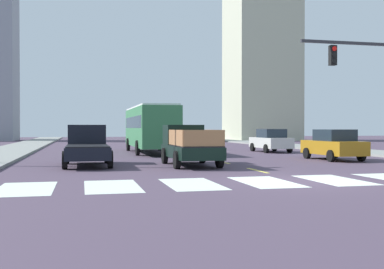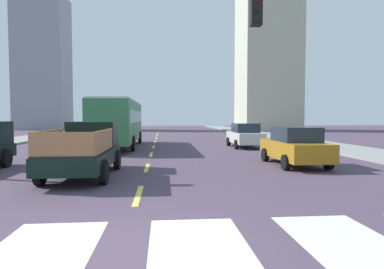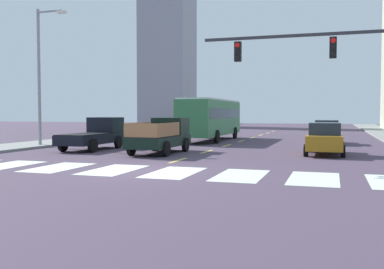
{
  "view_description": "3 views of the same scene",
  "coord_description": "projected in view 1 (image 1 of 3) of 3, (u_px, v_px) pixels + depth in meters",
  "views": [
    {
      "loc": [
        -7.24,
        -14.61,
        1.81
      ],
      "look_at": [
        -1.99,
        7.65,
        1.48
      ],
      "focal_mm": 43.81,
      "sensor_mm": 36.0,
      "label": 1
    },
    {
      "loc": [
        0.68,
        -5.1,
        2.14
      ],
      "look_at": [
        2.56,
        16.16,
        1.03
      ],
      "focal_mm": 30.96,
      "sensor_mm": 36.0,
      "label": 2
    },
    {
      "loc": [
        6.91,
        -15.41,
        2.24
      ],
      "look_at": [
        -0.64,
        8.15,
        1.02
      ],
      "focal_mm": 41.12,
      "sensor_mm": 36.0,
      "label": 3
    }
  ],
  "objects": [
    {
      "name": "sedan_far",
      "position": [
        333.0,
        145.0,
        26.28
      ],
      "size": [
        2.02,
        4.4,
        1.72
      ],
      "rotation": [
        0.0,
        0.0,
        -0.03
      ],
      "color": "#A36F16",
      "rests_on": "ground"
    },
    {
      "name": "lane_dash_5",
      "position": [
        161.0,
        147.0,
        44.13
      ],
      "size": [
        0.16,
        2.4,
        0.01
      ],
      "primitive_type": "cube",
      "color": "#E4D34F",
      "rests_on": "ground"
    },
    {
      "name": "pickup_dark",
      "position": [
        87.0,
        146.0,
        22.61
      ],
      "size": [
        2.18,
        5.2,
        1.96
      ],
      "rotation": [
        0.0,
        0.0,
        0.01
      ],
      "color": "black",
      "rests_on": "ground"
    },
    {
      "name": "sidewalk_right",
      "position": [
        343.0,
        150.0,
        36.31
      ],
      "size": [
        3.82,
        110.0,
        0.15
      ],
      "primitive_type": "cube",
      "color": "gray",
      "rests_on": "ground"
    },
    {
      "name": "lane_dash_2",
      "position": [
        200.0,
        156.0,
        29.53
      ],
      "size": [
        0.16,
        2.4,
        0.01
      ],
      "primitive_type": "cube",
      "color": "#E4D34F",
      "rests_on": "ground"
    },
    {
      "name": "lane_dash_7",
      "position": [
        146.0,
        143.0,
        53.86
      ],
      "size": [
        0.16,
        2.4,
        0.01
      ],
      "primitive_type": "cube",
      "color": "#E4D34F",
      "rests_on": "ground"
    },
    {
      "name": "ground_plane",
      "position": [
        300.0,
        181.0,
        15.91
      ],
      "size": [
        160.0,
        160.0,
        0.0
      ],
      "primitive_type": "plane",
      "color": "#4A3B4E"
    },
    {
      "name": "block_mid_left",
      "position": [
        261.0,
        22.0,
        67.21
      ],
      "size": [
        9.07,
        8.92,
        34.08
      ],
      "primitive_type": "cube",
      "color": "#B4B79A",
      "rests_on": "ground"
    },
    {
      "name": "lane_dash_6",
      "position": [
        153.0,
        145.0,
        49.0
      ],
      "size": [
        0.16,
        2.4,
        0.01
      ],
      "primitive_type": "cube",
      "color": "#E4D34F",
      "rests_on": "ground"
    },
    {
      "name": "lane_dash_3",
      "position": [
        183.0,
        152.0,
        34.4
      ],
      "size": [
        0.16,
        2.4,
        0.01
      ],
      "primitive_type": "cube",
      "color": "#E4D34F",
      "rests_on": "ground"
    },
    {
      "name": "pickup_stakebed",
      "position": [
        188.0,
        146.0,
        22.75
      ],
      "size": [
        2.18,
        5.2,
        1.96
      ],
      "rotation": [
        0.0,
        0.0,
        -0.01
      ],
      "color": "black",
      "rests_on": "ground"
    },
    {
      "name": "crosswalk_stripe_3",
      "position": [
        265.0,
        182.0,
        15.62
      ],
      "size": [
        1.66,
        3.37,
        0.01
      ],
      "primitive_type": "cube",
      "color": "silver",
      "rests_on": "ground"
    },
    {
      "name": "sedan_near_left",
      "position": [
        271.0,
        141.0,
        34.94
      ],
      "size": [
        2.02,
        4.4,
        1.72
      ],
      "rotation": [
        0.0,
        0.0,
        0.01
      ],
      "color": "silver",
      "rests_on": "ground"
    },
    {
      "name": "lane_dash_1",
      "position": [
        223.0,
        162.0,
        24.67
      ],
      "size": [
        0.16,
        2.4,
        0.01
      ],
      "primitive_type": "cube",
      "color": "#E4D34F",
      "rests_on": "ground"
    },
    {
      "name": "lane_dash_0",
      "position": [
        257.0,
        170.0,
        19.8
      ],
      "size": [
        0.16,
        2.4,
        0.01
      ],
      "primitive_type": "cube",
      "color": "#E4D34F",
      "rests_on": "ground"
    },
    {
      "name": "crosswalk_stripe_0",
      "position": [
        25.0,
        189.0,
        13.87
      ],
      "size": [
        1.66,
        3.37,
        0.01
      ],
      "primitive_type": "cube",
      "color": "silver",
      "rests_on": "ground"
    },
    {
      "name": "crosswalk_stripe_2",
      "position": [
        192.0,
        184.0,
        15.04
      ],
      "size": [
        1.66,
        3.37,
        0.01
      ],
      "primitive_type": "cube",
      "color": "silver",
      "rests_on": "ground"
    },
    {
      "name": "lane_dash_4",
      "position": [
        170.0,
        149.0,
        39.27
      ],
      "size": [
        0.16,
        2.4,
        0.01
      ],
      "primitive_type": "cube",
      "color": "#E4D34F",
      "rests_on": "ground"
    },
    {
      "name": "city_bus",
      "position": [
        150.0,
        126.0,
        33.68
      ],
      "size": [
        2.72,
        10.8,
        3.32
      ],
      "rotation": [
        0.0,
        0.0,
        -0.03
      ],
      "color": "#367748",
      "rests_on": "ground"
    },
    {
      "name": "crosswalk_stripe_1",
      "position": [
        112.0,
        186.0,
        14.46
      ],
      "size": [
        1.66,
        3.37,
        0.01
      ],
      "primitive_type": "cube",
      "color": "silver",
      "rests_on": "ground"
    },
    {
      "name": "crosswalk_stripe_4",
      "position": [
        334.0,
        180.0,
        16.2
      ],
      "size": [
        1.66,
        3.37,
        0.01
      ],
      "primitive_type": "cube",
      "color": "silver",
      "rests_on": "ground"
    }
  ]
}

